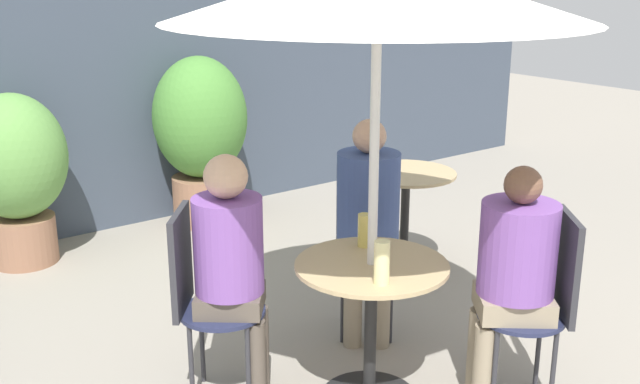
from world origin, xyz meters
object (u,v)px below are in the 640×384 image
Objects in this scene: bistro_chair_1 at (367,233)px; potted_plant_1 at (201,130)px; seated_person_1 at (368,212)px; beer_glass_0 at (364,230)px; cafe_table_far at (405,204)px; beer_glass_1 at (382,262)px; bistro_chair_0 at (544,294)px; seated_person_0 at (513,267)px; cafe_table_near at (371,304)px; bistro_chair_2 at (201,289)px; seated_person_2 at (232,257)px; potted_plant_0 at (16,168)px.

bistro_chair_1 is 2.23m from potted_plant_1.
beer_glass_0 is at bearing -94.04° from seated_person_1.
beer_glass_1 is at bearing -136.62° from cafe_table_far.
seated_person_0 is (-0.12, 0.10, 0.14)m from bistro_chair_0.
cafe_table_near is at bearing -90.00° from bistro_chair_0.
seated_person_1 reaches higher than cafe_table_near.
bistro_chair_2 is (-1.25, 1.01, 0.00)m from bistro_chair_0.
potted_plant_1 reaches higher than cafe_table_far.
potted_plant_0 is (-0.30, 2.42, -0.04)m from seated_person_2.
seated_person_0 is 0.72m from beer_glass_0.
seated_person_2 reaches higher than beer_glass_1.
seated_person_0 reaches higher than beer_glass_0.
potted_plant_0 is (-1.31, 3.23, -0.01)m from seated_person_0.
bistro_chair_0 is 1.61m from bistro_chair_2.
seated_person_1 reaches higher than seated_person_0.
bistro_chair_0 reaches higher than cafe_table_near.
bistro_chair_2 reaches higher than beer_glass_1.
potted_plant_0 is at bearing 43.37° from bistro_chair_2.
potted_plant_1 reaches higher than beer_glass_0.
seated_person_1 is at bearing 47.07° from beer_glass_0.
cafe_table_far is at bearing 73.66° from seated_person_1.
bistro_chair_2 is 0.84m from beer_glass_0.
seated_person_1 is 7.64× the size of beer_glass_0.
cafe_table_near is 0.70m from seated_person_1.
cafe_table_near is 2.93m from potted_plant_1.
beer_glass_0 is at bearing -70.13° from seated_person_2.
potted_plant_0 is at bearing 139.61° from cafe_table_far.
cafe_table_far is 0.58× the size of seated_person_2.
bistro_chair_0 is at bearing -90.00° from seated_person_2.
seated_person_2 is (-0.92, -0.10, -0.01)m from seated_person_1.
potted_plant_1 is at bearing 125.40° from bistro_chair_1.
beer_glass_1 is at bearing -69.99° from seated_person_0.
cafe_table_far is at bearing -167.28° from seated_person_0.
cafe_table_near is 0.81m from bistro_chair_1.
potted_plant_0 is (-0.18, 2.32, 0.13)m from bistro_chair_2.
cafe_table_near is at bearing -90.00° from seated_person_1.
cafe_table_near is 3.68× the size of beer_glass_1.
cafe_table_far is (1.24, 1.08, -0.02)m from cafe_table_near.
potted_plant_1 reaches higher than seated_person_1.
potted_plant_1 is at bearing 78.82° from beer_glass_0.
potted_plant_0 is (-1.44, 3.33, 0.13)m from bistro_chair_0.
potted_plant_1 is (1.15, 2.43, 0.04)m from seated_person_2.
cafe_table_near is 2.95m from potted_plant_0.
cafe_table_near is at bearing -74.03° from potted_plant_0.
cafe_table_far is 1.46m from beer_glass_0.
seated_person_0 reaches higher than beer_glass_1.
seated_person_2 is at bearing -135.01° from seated_person_1.
cafe_table_far is at bearing 38.42° from beer_glass_0.
beer_glass_0 is at bearing -108.30° from seated_person_0.
seated_person_1 is at bearing 51.11° from cafe_table_near.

